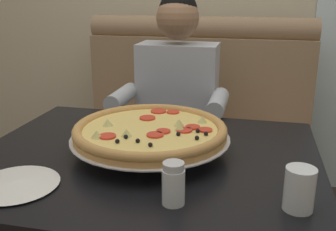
{
  "coord_description": "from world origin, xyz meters",
  "views": [
    {
      "loc": [
        0.35,
        -1.15,
        1.26
      ],
      "look_at": [
        0.06,
        0.08,
        0.86
      ],
      "focal_mm": 41.61,
      "sensor_mm": 36.0,
      "label": 1
    }
  ],
  "objects_px": {
    "plate_near_left": "(16,183)",
    "pizza": "(150,131)",
    "shaker_parmesan": "(173,186)",
    "drinking_glass": "(299,191)",
    "diner_main": "(174,109)",
    "dining_table": "(145,180)",
    "booth_bench": "(191,147)"
  },
  "relations": [
    {
      "from": "shaker_parmesan",
      "to": "drinking_glass",
      "type": "bearing_deg",
      "value": 7.95
    },
    {
      "from": "dining_table",
      "to": "shaker_parmesan",
      "type": "bearing_deg",
      "value": -60.64
    },
    {
      "from": "dining_table",
      "to": "pizza",
      "type": "bearing_deg",
      "value": 61.33
    },
    {
      "from": "dining_table",
      "to": "plate_near_left",
      "type": "height_order",
      "value": "plate_near_left"
    },
    {
      "from": "plate_near_left",
      "to": "pizza",
      "type": "bearing_deg",
      "value": 45.88
    },
    {
      "from": "diner_main",
      "to": "plate_near_left",
      "type": "bearing_deg",
      "value": -104.32
    },
    {
      "from": "pizza",
      "to": "drinking_glass",
      "type": "height_order",
      "value": "same"
    },
    {
      "from": "booth_bench",
      "to": "dining_table",
      "type": "relative_size",
      "value": 1.18
    },
    {
      "from": "dining_table",
      "to": "pizza",
      "type": "xyz_separation_m",
      "value": [
        0.01,
        0.02,
        0.17
      ]
    },
    {
      "from": "diner_main",
      "to": "pizza",
      "type": "relative_size",
      "value": 2.4
    },
    {
      "from": "pizza",
      "to": "drinking_glass",
      "type": "distance_m",
      "value": 0.53
    },
    {
      "from": "booth_bench",
      "to": "pizza",
      "type": "relative_size",
      "value": 2.53
    },
    {
      "from": "diner_main",
      "to": "dining_table",
      "type": "bearing_deg",
      "value": -85.96
    },
    {
      "from": "plate_near_left",
      "to": "drinking_glass",
      "type": "xyz_separation_m",
      "value": [
        0.76,
        0.05,
        0.04
      ]
    },
    {
      "from": "dining_table",
      "to": "shaker_parmesan",
      "type": "xyz_separation_m",
      "value": [
        0.16,
        -0.28,
        0.14
      ]
    },
    {
      "from": "shaker_parmesan",
      "to": "plate_near_left",
      "type": "relative_size",
      "value": 0.47
    },
    {
      "from": "booth_bench",
      "to": "drinking_glass",
      "type": "distance_m",
      "value": 1.33
    },
    {
      "from": "booth_bench",
      "to": "plate_near_left",
      "type": "relative_size",
      "value": 5.55
    },
    {
      "from": "shaker_parmesan",
      "to": "drinking_glass",
      "type": "distance_m",
      "value": 0.31
    },
    {
      "from": "shaker_parmesan",
      "to": "plate_near_left",
      "type": "height_order",
      "value": "shaker_parmesan"
    },
    {
      "from": "shaker_parmesan",
      "to": "drinking_glass",
      "type": "height_order",
      "value": "shaker_parmesan"
    },
    {
      "from": "diner_main",
      "to": "drinking_glass",
      "type": "bearing_deg",
      "value": -60.41
    },
    {
      "from": "plate_near_left",
      "to": "dining_table",
      "type": "bearing_deg",
      "value": 44.86
    },
    {
      "from": "booth_bench",
      "to": "dining_table",
      "type": "bearing_deg",
      "value": -90.0
    },
    {
      "from": "diner_main",
      "to": "shaker_parmesan",
      "type": "distance_m",
      "value": 0.98
    },
    {
      "from": "diner_main",
      "to": "pizza",
      "type": "bearing_deg",
      "value": -84.64
    },
    {
      "from": "drinking_glass",
      "to": "diner_main",
      "type": "bearing_deg",
      "value": 119.59
    },
    {
      "from": "diner_main",
      "to": "plate_near_left",
      "type": "height_order",
      "value": "diner_main"
    },
    {
      "from": "diner_main",
      "to": "plate_near_left",
      "type": "xyz_separation_m",
      "value": [
        -0.24,
        -0.96,
        0.05
      ]
    },
    {
      "from": "dining_table",
      "to": "diner_main",
      "type": "xyz_separation_m",
      "value": [
        -0.05,
        0.67,
        0.06
      ]
    },
    {
      "from": "diner_main",
      "to": "pizza",
      "type": "distance_m",
      "value": 0.66
    },
    {
      "from": "shaker_parmesan",
      "to": "plate_near_left",
      "type": "distance_m",
      "value": 0.45
    }
  ]
}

